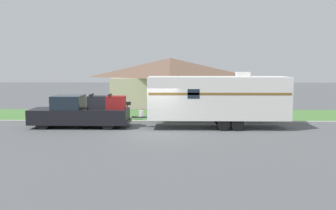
{
  "coord_description": "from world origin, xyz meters",
  "views": [
    {
      "loc": [
        1.13,
        -20.98,
        3.88
      ],
      "look_at": [
        0.61,
        1.9,
        1.4
      ],
      "focal_mm": 40.0,
      "sensor_mm": 36.0,
      "label": 1
    }
  ],
  "objects": [
    {
      "name": "mailbox",
      "position": [
        -2.28,
        4.76,
        1.01
      ],
      "size": [
        0.48,
        0.2,
        1.31
      ],
      "color": "brown",
      "rests_on": "ground_plane"
    },
    {
      "name": "house_across_street",
      "position": [
        0.53,
        15.25,
        2.34
      ],
      "size": [
        11.39,
        7.92,
        4.52
      ],
      "color": "beige",
      "rests_on": "ground_plane"
    },
    {
      "name": "ground_plane",
      "position": [
        0.0,
        0.0,
        0.0
      ],
      "size": [
        120.0,
        120.0,
        0.0
      ],
      "primitive_type": "plane",
      "color": "#515456"
    },
    {
      "name": "pickup_truck",
      "position": [
        -4.82,
        1.9,
        0.91
      ],
      "size": [
        6.11,
        2.1,
        2.07
      ],
      "color": "black",
      "rests_on": "ground_plane"
    },
    {
      "name": "travel_trailer",
      "position": [
        3.65,
        1.9,
        1.86
      ],
      "size": [
        9.5,
        2.5,
        3.43
      ],
      "color": "black",
      "rests_on": "ground_plane"
    },
    {
      "name": "curb_strip",
      "position": [
        0.0,
        3.75,
        0.07
      ],
      "size": [
        80.0,
        0.3,
        0.14
      ],
      "color": "#999993",
      "rests_on": "ground_plane"
    },
    {
      "name": "lawn_strip",
      "position": [
        0.0,
        7.4,
        0.01
      ],
      "size": [
        80.0,
        7.0,
        0.03
      ],
      "color": "#477538",
      "rests_on": "ground_plane"
    }
  ]
}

